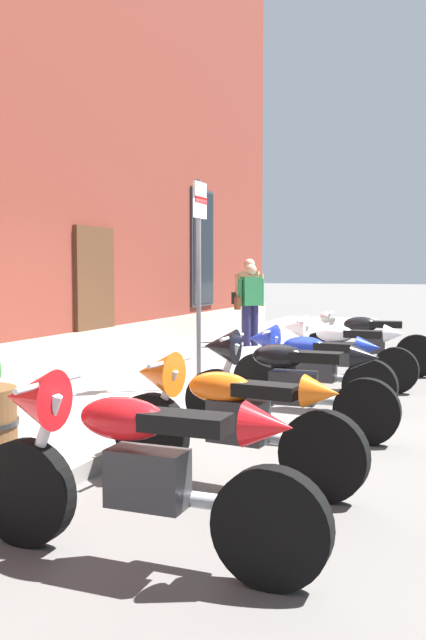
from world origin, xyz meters
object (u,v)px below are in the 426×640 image
object	(u,v)px
motorcycle_blue_sport	(306,363)
parking_sign	(199,256)
motorcycle_black_sport	(280,379)
motorcycle_red_sport	(126,461)
motorcycle_black_naked	(366,344)
motorcycle_orange_sport	(223,414)
motorcycle_white_sport	(336,349)
pedestrian_striped_shirt	(251,300)
pedestrian_tan_coat	(249,295)

from	to	relation	value
motorcycle_blue_sport	parking_sign	world-z (taller)	parking_sign
motorcycle_black_sport	parking_sign	size ratio (longest dim) A/B	0.83
motorcycle_red_sport	motorcycle_black_naked	bearing A→B (deg)	-1.53
motorcycle_black_naked	motorcycle_black_sport	bearing A→B (deg)	177.50
motorcycle_red_sport	motorcycle_black_naked	size ratio (longest dim) A/B	1.02
motorcycle_orange_sport	motorcycle_blue_sport	world-z (taller)	motorcycle_orange_sport
motorcycle_blue_sport	motorcycle_orange_sport	bearing A→B (deg)	-178.43
motorcycle_red_sport	motorcycle_white_sport	xyz separation A→B (m)	(5.99, -0.01, -0.02)
parking_sign	motorcycle_red_sport	bearing A→B (deg)	-162.60
motorcycle_white_sport	motorcycle_black_naked	distance (m)	1.42
motorcycle_red_sport	motorcycle_blue_sport	xyz separation A→B (m)	(4.56, 0.06, -0.04)
pedestrian_striped_shirt	parking_sign	world-z (taller)	parking_sign
motorcycle_white_sport	motorcycle_red_sport	bearing A→B (deg)	179.92
motorcycle_white_sport	parking_sign	xyz separation A→B (m)	(-1.42, 1.44, 1.26)
motorcycle_black_sport	motorcycle_blue_sport	distance (m)	1.44
motorcycle_black_sport	motorcycle_white_sport	bearing A→B (deg)	0.07
motorcycle_red_sport	motorcycle_blue_sport	distance (m)	4.56
motorcycle_orange_sport	motorcycle_blue_sport	size ratio (longest dim) A/B	1.05
pedestrian_tan_coat	pedestrian_striped_shirt	bearing A→B (deg)	-159.30
motorcycle_black_naked	pedestrian_striped_shirt	xyz separation A→B (m)	(2.01, 2.53, 0.55)
motorcycle_white_sport	motorcycle_black_sport	bearing A→B (deg)	-179.93
motorcycle_red_sport	motorcycle_orange_sport	world-z (taller)	motorcycle_red_sport
motorcycle_black_naked	motorcycle_red_sport	bearing A→B (deg)	178.47
motorcycle_black_sport	motorcycle_black_naked	bearing A→B (deg)	-2.50
motorcycle_orange_sport	motorcycle_black_naked	xyz separation A→B (m)	(5.90, -0.18, -0.06)
motorcycle_black_naked	parking_sign	world-z (taller)	parking_sign
motorcycle_orange_sport	motorcycle_black_naked	bearing A→B (deg)	-1.72
motorcycle_white_sport	pedestrian_striped_shirt	bearing A→B (deg)	34.40
motorcycle_red_sport	motorcycle_black_sport	distance (m)	3.12
motorcycle_black_naked	parking_sign	distance (m)	3.52
motorcycle_white_sport	pedestrian_tan_coat	bearing A→B (deg)	32.26
motorcycle_blue_sport	motorcycle_white_sport	distance (m)	1.43
motorcycle_black_naked	motorcycle_orange_sport	bearing A→B (deg)	178.28
motorcycle_white_sport	parking_sign	distance (m)	2.38
motorcycle_orange_sport	parking_sign	xyz separation A→B (m)	(3.07, 1.45, 1.26)
motorcycle_blue_sport	pedestrian_striped_shirt	world-z (taller)	pedestrian_striped_shirt
pedestrian_tan_coat	parking_sign	bearing A→B (deg)	-168.08
motorcycle_red_sport	motorcycle_black_sport	size ratio (longest dim) A/B	1.00
motorcycle_red_sport	parking_sign	xyz separation A→B (m)	(4.57, 1.43, 1.23)
motorcycle_orange_sport	pedestrian_striped_shirt	bearing A→B (deg)	16.58
pedestrian_striped_shirt	motorcycle_red_sport	bearing A→B (deg)	-166.07
motorcycle_blue_sport	motorcycle_red_sport	bearing A→B (deg)	-179.21
motorcycle_red_sport	motorcycle_white_sport	size ratio (longest dim) A/B	1.05
motorcycle_orange_sport	motorcycle_white_sport	distance (m)	4.49
motorcycle_orange_sport	pedestrian_tan_coat	distance (m)	9.04
motorcycle_blue_sport	motorcycle_white_sport	xyz separation A→B (m)	(1.43, -0.07, 0.01)
motorcycle_red_sport	motorcycle_black_naked	world-z (taller)	motorcycle_red_sport
motorcycle_orange_sport	pedestrian_striped_shirt	xyz separation A→B (m)	(7.91, 2.35, 0.49)
motorcycle_orange_sport	pedestrian_striped_shirt	distance (m)	8.27
motorcycle_black_sport	pedestrian_tan_coat	size ratio (longest dim) A/B	1.26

